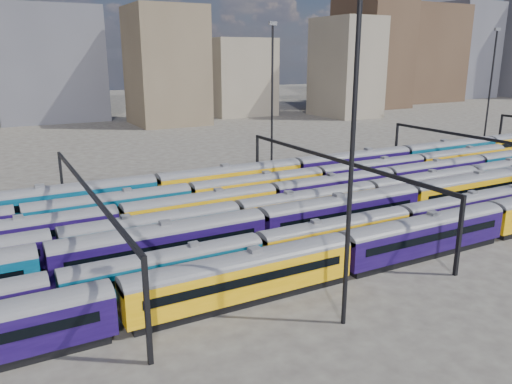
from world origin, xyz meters
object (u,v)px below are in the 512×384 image
rake_2 (342,209)px  mast_2 (352,149)px  rake_1 (402,218)px  rake_0 (424,231)px

rake_2 → mast_2: 24.03m
rake_2 → rake_1: bearing=-46.1°
rake_0 → mast_2: 20.65m
rake_0 → rake_1: 5.32m
mast_2 → rake_2: bearing=53.0°
rake_0 → rake_2: rake_2 is taller
rake_0 → rake_2: size_ratio=1.35×
mast_2 → rake_1: bearing=34.2°
rake_1 → mast_2: bearing=-145.8°
rake_0 → mast_2: bearing=-156.2°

